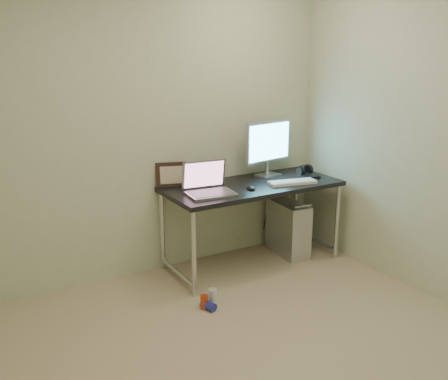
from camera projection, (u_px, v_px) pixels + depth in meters
floor at (261, 375)px, 2.99m from camera, size 3.50×3.50×0.00m
wall_back at (142, 130)px, 4.10m from camera, size 3.50×0.02×2.50m
desk at (252, 193)px, 4.40m from camera, size 1.57×0.69×0.75m
tower_computer at (288, 228)px, 4.74m from camera, size 0.26×0.51×0.54m
cable_a at (267, 207)px, 4.90m from camera, size 0.01×0.16×0.69m
cable_b at (276, 208)px, 4.94m from camera, size 0.02×0.11×0.71m
can_red at (204, 302)px, 3.75m from camera, size 0.07×0.07×0.11m
can_white at (213, 296)px, 3.82m from camera, size 0.09×0.09×0.12m
can_blue at (208, 305)px, 3.74m from camera, size 0.10×0.13×0.07m
laptop at (208, 186)px, 4.08m from camera, size 0.41×0.35×0.26m
monitor at (268, 144)px, 4.59m from camera, size 0.55×0.20×0.51m
keyboard at (292, 182)px, 4.39m from camera, size 0.44×0.22×0.03m
mouse_right at (316, 176)px, 4.61m from camera, size 0.09×0.12×0.04m
mouse_left at (251, 187)px, 4.21m from camera, size 0.07×0.11×0.04m
headphones at (304, 170)px, 4.78m from camera, size 0.16×0.10×0.10m
picture_frame at (171, 175)px, 4.27m from camera, size 0.28×0.16×0.21m
webcam at (197, 172)px, 4.39m from camera, size 0.05×0.04×0.13m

